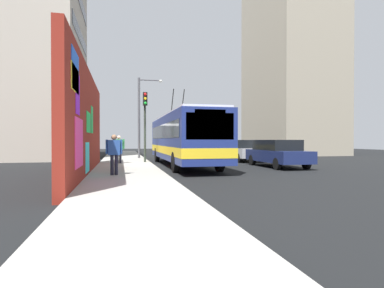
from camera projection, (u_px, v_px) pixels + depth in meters
name	position (u px, v px, depth m)	size (l,w,h in m)	color
ground_plane	(153.00, 166.00, 19.13)	(80.00, 80.00, 0.00)	black
sidewalk_slab	(126.00, 165.00, 18.78)	(48.00, 3.20, 0.15)	#9E9B93
graffiti_wall	(87.00, 124.00, 14.14)	(13.41, 0.32, 4.60)	maroon
building_far_left	(34.00, 58.00, 27.68)	(11.87, 7.71, 17.35)	#B2A899
building_far_right	(290.00, 57.00, 36.25)	(11.42, 7.38, 22.00)	#9E937F
city_bus	(183.00, 137.00, 19.42)	(12.32, 2.50, 4.87)	navy
parked_car_navy	(277.00, 153.00, 18.55)	(4.94, 1.93, 1.58)	navy
parked_car_silver	(242.00, 150.00, 23.80)	(4.62, 1.89, 1.58)	#B7B7BC
parked_car_white	(220.00, 148.00, 29.11)	(4.90, 1.89, 1.58)	white
parked_car_black	(204.00, 147.00, 34.80)	(4.46, 1.91, 1.58)	black
pedestrian_near_wall	(114.00, 151.00, 12.93)	(0.22, 0.66, 1.64)	#1E1E2D
pedestrian_midblock	(119.00, 147.00, 19.45)	(0.23, 0.68, 1.70)	#1E1E2D
traffic_light	(145.00, 115.00, 20.38)	(0.49, 0.28, 4.49)	#2D382D
street_lamp	(142.00, 112.00, 25.27)	(0.44, 1.96, 6.34)	#4C4C51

